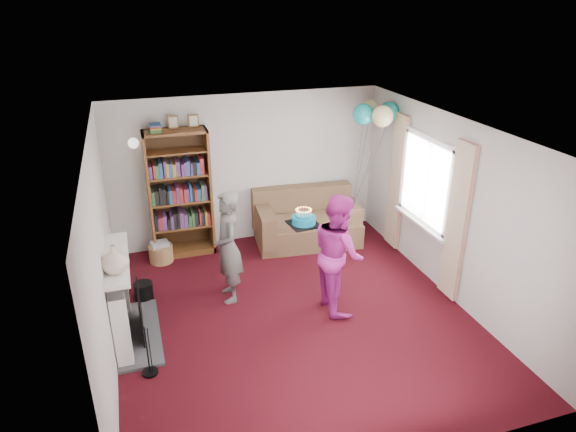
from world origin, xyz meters
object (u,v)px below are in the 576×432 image
object	(u,v)px
bookcase	(180,195)
birthday_cake	(304,220)
person_striped	(228,247)
person_magenta	(338,253)
sofa	(306,222)

from	to	relation	value
bookcase	birthday_cake	distance (m)	2.39
bookcase	person_striped	size ratio (longest dim) A/B	1.43
person_striped	birthday_cake	world-z (taller)	person_striped
person_magenta	birthday_cake	xyz separation A→B (m)	(-0.37, 0.33, 0.38)
person_striped	person_magenta	bearing A→B (deg)	64.22
bookcase	person_magenta	bearing A→B (deg)	-51.67
bookcase	sofa	world-z (taller)	bookcase
birthday_cake	sofa	bearing A→B (deg)	69.04
person_striped	person_magenta	xyz separation A→B (m)	(1.34, -0.64, 0.02)
sofa	person_striped	size ratio (longest dim) A/B	1.08
bookcase	birthday_cake	xyz separation A→B (m)	(1.40, -1.92, 0.20)
sofa	birthday_cake	xyz separation A→B (m)	(-0.65, -1.69, 0.86)
person_striped	bookcase	bearing A→B (deg)	-164.87
person_magenta	sofa	bearing A→B (deg)	-6.93
bookcase	person_striped	world-z (taller)	bookcase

